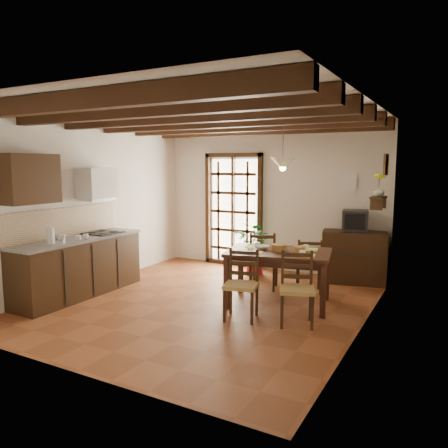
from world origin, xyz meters
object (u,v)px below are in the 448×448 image
Objects in this scene: chair_near_left at (241,297)px; potted_plant at (254,245)px; chair_near_right at (297,302)px; kitchen_counter at (79,266)px; pendant_lamp at (283,162)px; sideboard at (354,257)px; dining_table at (279,258)px; chair_far_right at (309,275)px; crt_tv at (355,220)px; chair_far_left at (264,271)px.

potted_plant is at bearing 96.51° from chair_near_left.
chair_near_left is at bearing 170.81° from chair_near_right.
pendant_lamp is (2.92, 1.18, 1.60)m from kitchen_counter.
potted_plant reaches higher than chair_near_right.
kitchen_counter is 2.66× the size of pendant_lamp.
pendant_lamp is (-0.71, -1.64, 1.62)m from sideboard.
dining_table is 1.38m from pendant_lamp.
chair_near_left is 2.42m from potted_plant.
crt_tv is (0.51, 0.92, 0.82)m from chair_far_right.
crt_tv is at bearing 63.99° from chair_near_right.
chair_far_right is at bearing -129.03° from crt_tv.
chair_near_right reaches higher than chair_far_right.
chair_near_right is 1.07× the size of chair_far_right.
pendant_lamp reaches higher than kitchen_counter.
pendant_lamp is (-0.52, 0.76, 1.78)m from chair_near_right.
kitchen_counter is at bearing -154.02° from sideboard.
chair_far_right is at bearing 176.93° from chair_far_left.
kitchen_counter is at bearing -171.72° from dining_table.
chair_near_right is at bearing 80.10° from chair_far_right.
dining_table is 0.93m from chair_near_right.
kitchen_counter is 2.33× the size of chair_far_left.
kitchen_counter is 2.42× the size of chair_near_left.
chair_near_left is 2.83m from crt_tv.
chair_near_right is at bearing -1.88° from chair_near_left.
pendant_lamp reaches higher than chair_far_right.
pendant_lamp is at bearing 22.08° from kitchen_counter.
chair_near_left is at bearing -69.51° from potted_plant.
chair_far_left is at bearing 36.01° from kitchen_counter.
chair_far_left is (-1.03, 1.32, 0.01)m from chair_near_right.
crt_tv is (-0.00, -0.01, 0.64)m from sideboard.
chair_near_right is 2.01m from pendant_lamp.
chair_near_left reaches higher than chair_far_right.
chair_near_right is at bearing -64.10° from dining_table.
sideboard is 1.79m from potted_plant.
crt_tv reaches higher than chair_far_right.
sideboard is at bearing 9.97° from potted_plant.
kitchen_counter is at bearing 171.68° from chair_near_left.
pendant_lamp is at bearing 117.47° from chair_far_left.
pendant_lamp reaches higher than chair_far_left.
chair_far_right is (3.12, 1.90, -0.20)m from kitchen_counter.
potted_plant is at bearing 179.81° from crt_tv.
chair_far_left is at bearing -9.62° from chair_far_right.
chair_far_left is 1.82m from crt_tv.
dining_table is at bearing -53.94° from potted_plant.
pendant_lamp is (-0.20, -0.72, 1.80)m from chair_far_right.
chair_near_left is at bearing -119.76° from crt_tv.
sideboard is (0.71, 1.74, -0.24)m from dining_table.
chair_near_right is at bearing -53.32° from potted_plant.
chair_far_right is 1.95m from pendant_lamp.
chair_far_right is 0.82× the size of sideboard.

